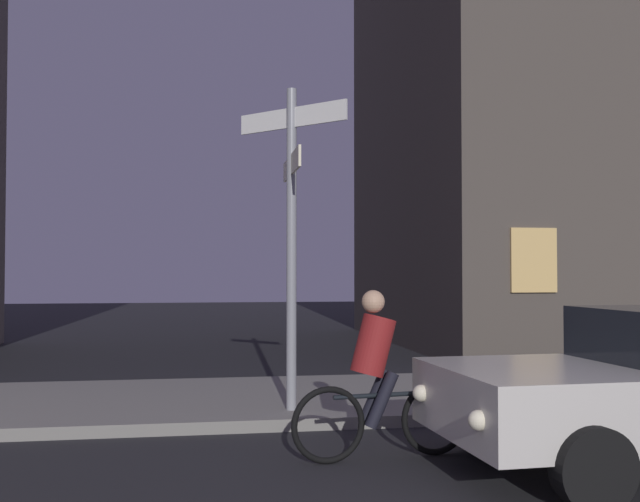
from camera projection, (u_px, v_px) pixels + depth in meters
name	position (u px, v px, depth m)	size (l,w,h in m)	color
sidewalk_kerb	(331.00, 398.00, 9.93)	(40.00, 3.36, 0.14)	gray
signpost	(292.00, 217.00, 8.78)	(1.15, 1.48, 3.85)	gray
cyclist	(378.00, 381.00, 6.96)	(1.81, 0.38, 1.61)	black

